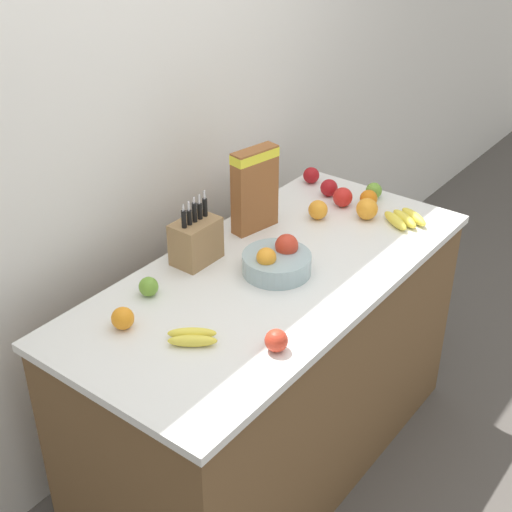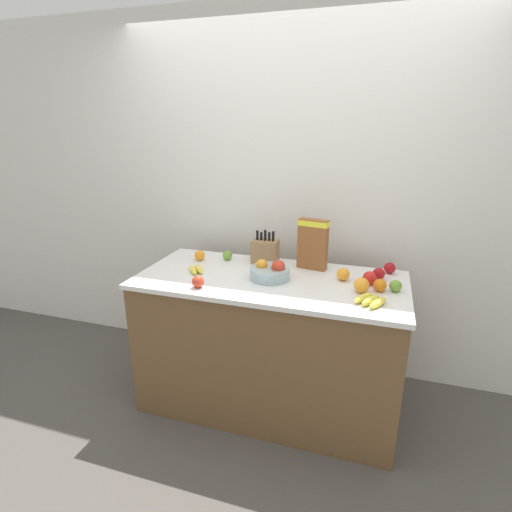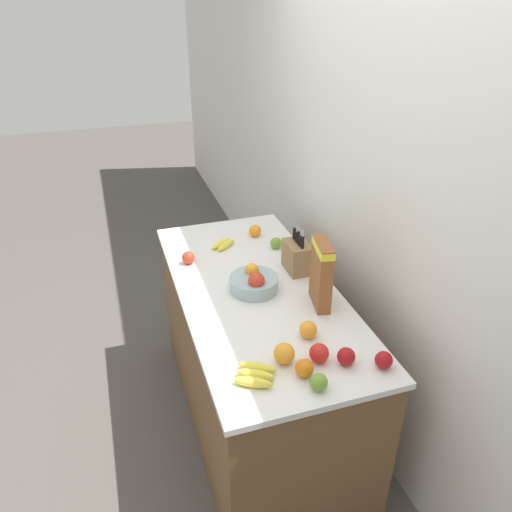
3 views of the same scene
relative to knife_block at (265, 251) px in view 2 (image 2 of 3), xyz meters
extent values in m
plane|color=#514C47|center=(0.11, -0.26, -0.99)|extent=(14.00, 14.00, 0.00)
cube|color=silver|center=(0.11, 0.34, 0.31)|extent=(9.00, 0.06, 2.60)
cube|color=brown|center=(0.11, -0.26, -0.55)|extent=(1.62, 0.74, 0.88)
cube|color=white|center=(0.11, -0.26, -0.10)|extent=(1.65, 0.77, 0.03)
cube|color=#937047|center=(0.00, 0.00, 0.00)|extent=(0.17, 0.12, 0.16)
cylinder|color=black|center=(-0.06, 0.00, 0.11)|extent=(0.02, 0.02, 0.06)
cube|color=silver|center=(-0.06, 0.00, 0.15)|extent=(0.01, 0.00, 0.02)
cylinder|color=black|center=(-0.03, 0.00, 0.10)|extent=(0.02, 0.02, 0.05)
cube|color=silver|center=(-0.03, 0.00, 0.15)|extent=(0.01, 0.00, 0.04)
cylinder|color=black|center=(0.00, 0.00, 0.11)|extent=(0.02, 0.02, 0.07)
cube|color=silver|center=(0.00, 0.00, 0.16)|extent=(0.01, 0.00, 0.02)
cylinder|color=black|center=(0.03, 0.00, 0.11)|extent=(0.02, 0.02, 0.06)
cube|color=silver|center=(0.03, 0.00, 0.15)|extent=(0.01, 0.00, 0.04)
cylinder|color=black|center=(0.06, 0.00, 0.11)|extent=(0.02, 0.02, 0.07)
cube|color=silver|center=(0.06, 0.00, 0.16)|extent=(0.01, 0.00, 0.03)
cube|color=brown|center=(0.33, -0.02, 0.08)|extent=(0.20, 0.10, 0.33)
cube|color=yellow|center=(0.33, -0.02, 0.22)|extent=(0.20, 0.10, 0.04)
cylinder|color=#99B2B7|center=(0.12, -0.28, -0.05)|extent=(0.24, 0.24, 0.07)
sphere|color=red|center=(0.17, -0.28, 0.00)|extent=(0.08, 0.08, 0.08)
sphere|color=orange|center=(0.06, -0.27, 0.00)|extent=(0.07, 0.07, 0.07)
ellipsoid|color=yellow|center=(-0.39, -0.32, -0.07)|extent=(0.12, 0.14, 0.04)
ellipsoid|color=yellow|center=(-0.36, -0.30, -0.07)|extent=(0.12, 0.14, 0.04)
ellipsoid|color=yellow|center=(0.68, -0.44, -0.06)|extent=(0.12, 0.15, 0.04)
ellipsoid|color=yellow|center=(0.72, -0.47, -0.06)|extent=(0.11, 0.15, 0.04)
ellipsoid|color=yellow|center=(0.76, -0.49, -0.06)|extent=(0.11, 0.16, 0.04)
sphere|color=#6B9E33|center=(-0.27, -0.02, -0.05)|extent=(0.07, 0.07, 0.07)
sphere|color=red|center=(-0.25, -0.54, -0.05)|extent=(0.07, 0.07, 0.07)
sphere|color=#6B9E33|center=(0.85, -0.25, -0.05)|extent=(0.07, 0.07, 0.07)
sphere|color=#A31419|center=(0.81, 0.04, -0.05)|extent=(0.07, 0.07, 0.07)
sphere|color=red|center=(0.70, -0.19, -0.04)|extent=(0.08, 0.08, 0.08)
sphere|color=#A31419|center=(0.75, -0.09, -0.05)|extent=(0.07, 0.07, 0.07)
sphere|color=orange|center=(0.54, -0.17, -0.04)|extent=(0.08, 0.08, 0.08)
sphere|color=orange|center=(0.66, -0.32, -0.04)|extent=(0.09, 0.09, 0.09)
sphere|color=orange|center=(-0.45, -0.09, -0.05)|extent=(0.07, 0.07, 0.07)
sphere|color=orange|center=(0.76, -0.28, -0.05)|extent=(0.07, 0.07, 0.07)
camera|label=1|loc=(-1.63, -1.52, 1.25)|focal=50.00mm
camera|label=2|loc=(0.73, -2.49, 0.82)|focal=28.00mm
camera|label=3|loc=(2.12, -0.91, 1.29)|focal=35.00mm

